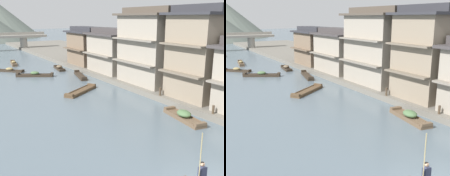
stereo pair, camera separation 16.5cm
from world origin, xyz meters
TOP-DOWN VIEW (x-y plane):
  - riverbank_right at (16.89, 30.00)m, footprint 18.00×110.00m
  - boatman_person at (-0.96, -0.50)m, footprint 0.57×0.26m
  - boat_moored_nearest at (-1.18, 36.85)m, footprint 3.89×3.92m
  - boat_moored_second at (0.96, 43.47)m, footprint 1.53×5.11m
  - boat_moored_third at (2.94, 19.89)m, footprint 4.97×3.90m
  - boat_moored_far at (6.39, 7.65)m, footprint 1.87×4.61m
  - boat_midriver_drifting at (6.41, 27.44)m, footprint 2.07×5.48m
  - boat_upstream_distant at (1.07, 31.17)m, footprint 4.90×3.45m
  - boat_crossing_west at (6.12, 34.69)m, footprint 1.61×4.50m
  - house_waterfront_second at (11.14, 10.36)m, footprint 6.06×5.95m
  - house_waterfront_tall at (11.15, 17.78)m, footprint 6.09×8.22m
  - house_waterfront_narrow at (11.09, 26.19)m, footprint 5.97×8.14m
  - house_waterfront_far at (10.84, 34.16)m, footprint 5.45×7.49m
  - mooring_post_dock_near at (8.24, 6.28)m, footprint 0.20×0.20m
  - mooring_post_dock_mid at (8.24, 12.73)m, footprint 0.20×0.20m

SIDE VIEW (x-z plane):
  - boat_moored_third at x=2.94m, z-range -0.08..0.36m
  - boat_midriver_drifting at x=6.41m, z-range -0.10..0.46m
  - boat_moored_nearest at x=-1.18m, z-range -0.11..0.56m
  - boat_moored_second at x=0.96m, z-range -0.11..0.58m
  - boat_crossing_west at x=6.12m, z-range -0.11..0.60m
  - boat_upstream_distant at x=1.07m, z-range -0.12..0.64m
  - boat_moored_far at x=6.39m, z-range -0.11..0.68m
  - riverbank_right at x=16.89m, z-range 0.00..0.57m
  - mooring_post_dock_near at x=8.24m, z-range 0.57..1.27m
  - mooring_post_dock_mid at x=8.24m, z-range 0.57..1.35m
  - boatman_person at x=-0.96m, z-range -0.01..3.03m
  - house_waterfront_narrow at x=11.09m, z-range 0.50..6.64m
  - house_waterfront_far at x=10.84m, z-range 0.50..6.64m
  - house_waterfront_tall at x=11.15m, z-range 0.50..9.24m
  - house_waterfront_second at x=11.14m, z-range 0.51..9.25m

